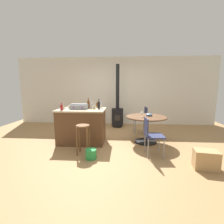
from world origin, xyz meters
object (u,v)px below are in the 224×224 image
Objects in this scene: dining_table at (146,122)px; folding_chair_near at (151,134)px; folding_chair_far at (142,118)px; bottle_5 at (99,105)px; bottle_2 at (89,104)px; cup_2 at (63,108)px; bottle_0 at (91,105)px; cardboard_box at (206,160)px; wood_stove at (117,112)px; serving_bowl at (149,115)px; cup_3 at (69,107)px; plastic_bucket at (91,154)px; cup_0 at (94,107)px; wine_glass at (142,113)px; bottle_3 at (62,107)px; cup_1 at (86,106)px; wooden_stool at (83,134)px; cup_4 at (77,106)px; bottle_1 at (97,105)px; bottle_4 at (101,104)px; kitchen_island at (82,126)px; toolbox at (79,107)px.

dining_table is 1.29× the size of folding_chair_near.
bottle_5 reaches higher than folding_chair_far.
cup_2 is at bearing -163.22° from bottle_2.
bottle_0 reaches higher than cardboard_box.
wood_stove reaches higher than serving_bowl.
plastic_bucket is at bearing -54.05° from cup_3.
cup_0 is 1.29m from wine_glass.
wood_stove is 2.54m from bottle_3.
folding_chair_far is 3.45× the size of bottle_0.
cup_0 reaches higher than cup_1.
wooden_stool is 0.50m from plastic_bucket.
bottle_2 is at bearing 149.63° from folding_chair_near.
dining_table is 0.89m from folding_chair_near.
cup_4 is at bearing 150.92° from cardboard_box.
wooden_stool is 2.71m from wood_stove.
bottle_5 is at bearing 3.61° from cup_2.
cardboard_box is at bearing -56.88° from dining_table.
cup_3 is 0.47× the size of plastic_bucket.
dining_table is at bearing 41.15° from plastic_bucket.
folding_chair_near is at bearing -29.61° from cup_0.
cardboard_box is (2.31, -1.61, -0.83)m from bottle_1.
wood_stove is at bearing 76.14° from bottle_5.
bottle_5 is (-0.03, -0.24, 0.00)m from bottle_4.
wine_glass reaches higher than serving_bowl.
bottle_2 is 1.10× the size of bottle_4.
cup_4 is 2.08m from serving_bowl.
plastic_bucket is (0.81, -1.12, -0.87)m from cup_3.
folding_chair_far is (1.53, 1.78, 0.05)m from wooden_stool.
wood_stove is 21.58× the size of cup_0.
bottle_0 is 0.96× the size of bottle_4.
kitchen_island is 0.62m from cup_0.
folding_chair_near reaches higher than plastic_bucket.
bottle_3 is 1.10m from bottle_4.
bottle_3 is 0.75× the size of bottle_4.
cup_3 is (0.13, 0.11, -0.00)m from cup_2.
cup_4 reaches higher than cardboard_box.
bottle_0 is 0.60× the size of cardboard_box.
bottle_5 reaches higher than cup_4.
cup_1 is (-0.86, -1.52, 0.42)m from wood_stove.
plastic_bucket is at bearing -84.65° from cup_0.
bottle_1 is 1.72× the size of cup_3.
bottle_1 is 2.94m from cardboard_box.
cup_2 is (-0.44, -0.01, -0.03)m from toolbox.
bottle_0 is 1.33× the size of bottle_1.
cup_0 is 0.97× the size of cup_1.
toolbox is at bearing -175.01° from bottle_5.
bottle_2 is at bearing 156.44° from bottle_5.
cup_4 reaches higher than wine_glass.
cup_3 is (-0.61, -0.05, -0.06)m from bottle_0.
wood_stove reaches higher than cup_2.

